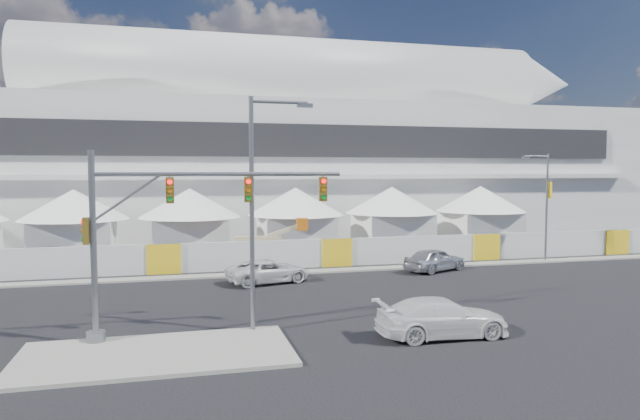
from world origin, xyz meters
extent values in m
plane|color=black|center=(0.00, 0.00, 0.00)|extent=(160.00, 160.00, 0.00)
cube|color=gray|center=(-6.00, -3.00, 0.07)|extent=(10.00, 5.00, 0.15)
cube|color=gray|center=(20.00, 12.50, 0.06)|extent=(80.00, 1.20, 0.12)
cube|color=silver|center=(8.00, 42.00, 7.00)|extent=(80.00, 24.00, 14.00)
cube|color=black|center=(8.00, 29.85, 9.80)|extent=(68.00, 0.30, 3.20)
cube|color=silver|center=(8.00, 29.60, 6.30)|extent=(72.00, 0.80, 0.50)
cylinder|color=silver|center=(8.00, 40.00, 17.78)|extent=(57.60, 8.40, 8.40)
cylinder|color=silver|center=(10.00, 40.00, 17.36)|extent=(51.60, 6.80, 6.80)
cylinder|color=silver|center=(12.00, 40.00, 16.94)|extent=(45.60, 5.20, 5.20)
cone|color=silver|center=(40.80, 40.00, 18.00)|extent=(8.00, 7.60, 7.60)
cube|color=white|center=(-13.00, 24.00, 1.50)|extent=(6.00, 6.00, 3.00)
cone|color=white|center=(-13.00, 24.00, 4.20)|extent=(8.40, 8.40, 2.40)
cube|color=white|center=(-4.00, 24.00, 1.50)|extent=(6.00, 6.00, 3.00)
cone|color=white|center=(-4.00, 24.00, 4.20)|extent=(8.40, 8.40, 2.40)
cube|color=white|center=(5.00, 24.00, 1.50)|extent=(6.00, 6.00, 3.00)
cone|color=white|center=(5.00, 24.00, 4.20)|extent=(8.40, 8.40, 2.40)
cube|color=white|center=(14.00, 24.00, 1.50)|extent=(6.00, 6.00, 3.00)
cone|color=white|center=(14.00, 24.00, 4.20)|extent=(8.40, 8.40, 2.40)
cube|color=white|center=(23.00, 24.00, 1.50)|extent=(6.00, 6.00, 3.00)
cone|color=white|center=(23.00, 24.00, 4.20)|extent=(8.40, 8.40, 2.40)
cube|color=silver|center=(6.00, 14.50, 1.00)|extent=(70.00, 0.25, 2.00)
imported|color=#B8B9BD|center=(11.96, 10.87, 0.80)|extent=(3.55, 5.07, 1.60)
imported|color=silver|center=(0.28, 9.73, 0.72)|extent=(3.57, 5.60, 1.44)
imported|color=silver|center=(5.42, -3.35, 0.81)|extent=(2.46, 5.63, 1.61)
imported|color=black|center=(29.44, 16.55, 0.72)|extent=(2.60, 4.51, 1.44)
imported|color=silver|center=(-13.14, 17.70, 0.82)|extent=(3.24, 5.96, 1.64)
cylinder|color=slate|center=(-8.37, -1.00, 3.92)|extent=(0.25, 0.25, 7.54)
cylinder|color=slate|center=(-8.37, -1.00, 0.35)|extent=(0.73, 0.73, 0.40)
cylinder|color=slate|center=(-3.36, -1.00, 6.75)|extent=(10.02, 0.17, 0.17)
cube|color=#594714|center=(-5.43, -1.00, 6.10)|extent=(0.32, 0.22, 1.05)
cube|color=#594714|center=(-2.29, -1.00, 6.10)|extent=(0.32, 0.22, 1.05)
cube|color=#594714|center=(0.92, -1.00, 6.10)|extent=(0.32, 0.22, 1.05)
cube|color=#594714|center=(-8.63, -1.00, 4.55)|extent=(0.22, 0.32, 1.05)
cylinder|color=slate|center=(-2.12, -0.80, 5.07)|extent=(0.20, 0.20, 9.83)
cylinder|color=slate|center=(-0.92, -0.80, 9.76)|extent=(2.40, 0.13, 0.13)
cube|color=slate|center=(0.17, -0.80, 9.65)|extent=(0.66, 0.27, 0.16)
cylinder|color=gray|center=(21.87, 12.50, 4.06)|extent=(0.16, 0.16, 8.13)
cylinder|color=gray|center=(20.88, 12.50, 7.95)|extent=(1.99, 0.11, 0.11)
cube|color=gray|center=(19.97, 12.50, 7.86)|extent=(0.54, 0.23, 0.14)
cube|color=yellow|center=(22.10, 12.50, 5.42)|extent=(0.03, 0.54, 1.26)
cube|color=#CB6513|center=(-0.32, 17.61, 0.50)|extent=(3.43, 1.78, 1.01)
cube|color=beige|center=(0.79, 17.61, 1.83)|extent=(3.50, 0.65, 0.32)
cube|color=beige|center=(2.80, 17.61, 2.39)|extent=(2.72, 0.53, 1.11)
cube|color=#CB6513|center=(4.09, 17.61, 2.84)|extent=(0.90, 0.90, 0.92)
camera|label=1|loc=(-5.29, -24.63, 6.91)|focal=32.00mm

